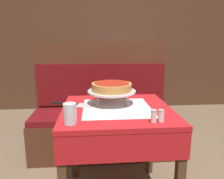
{
  "coord_description": "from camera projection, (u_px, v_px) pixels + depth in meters",
  "views": [
    {
      "loc": [
        -0.15,
        -1.42,
        1.17
      ],
      "look_at": [
        -0.03,
        0.06,
        0.84
      ],
      "focal_mm": 35.0,
      "sensor_mm": 36.0,
      "label": 1
    }
  ],
  "objects": [
    {
      "name": "deep_dish_pizza",
      "position": [
        112.0,
        87.0,
        1.55
      ],
      "size": [
        0.28,
        0.28,
        0.06
      ],
      "color": "#C68E47",
      "rests_on": "pizza_pan_stand"
    },
    {
      "name": "back_wall_panel",
      "position": [
        102.0,
        39.0,
        3.72
      ],
      "size": [
        6.0,
        0.04,
        2.4
      ],
      "primitive_type": "cube",
      "color": "#4C2D1E",
      "rests_on": "ground_plane"
    },
    {
      "name": "napkin_holder",
      "position": [
        119.0,
        91.0,
        1.8
      ],
      "size": [
        0.1,
        0.05,
        0.09
      ],
      "color": "#B2B2B7",
      "rests_on": "dining_table_front"
    },
    {
      "name": "condiment_caddy",
      "position": [
        110.0,
        69.0,
        3.3
      ],
      "size": [
        0.13,
        0.13,
        0.15
      ],
      "color": "black",
      "rests_on": "dining_table_rear"
    },
    {
      "name": "booth_bench",
      "position": [
        102.0,
        122.0,
        2.33
      ],
      "size": [
        1.45,
        0.52,
        1.17
      ],
      "color": "#4C2819",
      "rests_on": "ground_plane"
    },
    {
      "name": "salt_shaker",
      "position": [
        154.0,
        116.0,
        1.22
      ],
      "size": [
        0.04,
        0.04,
        0.07
      ],
      "color": "silver",
      "rests_on": "dining_table_front"
    },
    {
      "name": "pepper_shaker",
      "position": [
        161.0,
        116.0,
        1.22
      ],
      "size": [
        0.03,
        0.03,
        0.07
      ],
      "color": "silver",
      "rests_on": "dining_table_front"
    },
    {
      "name": "pizza_pan_stand",
      "position": [
        112.0,
        92.0,
        1.56
      ],
      "size": [
        0.34,
        0.34,
        0.1
      ],
      "color": "#ADADB2",
      "rests_on": "dining_table_front"
    },
    {
      "name": "dining_table_rear",
      "position": [
        117.0,
        79.0,
        3.3
      ],
      "size": [
        0.82,
        0.82,
        0.73
      ],
      "color": "#194799",
      "rests_on": "ground_plane"
    },
    {
      "name": "water_glass_near",
      "position": [
        70.0,
        114.0,
        1.19
      ],
      "size": [
        0.07,
        0.07,
        0.12
      ],
      "color": "silver",
      "rests_on": "dining_table_front"
    },
    {
      "name": "pizza_server",
      "position": [
        75.0,
        105.0,
        1.55
      ],
      "size": [
        0.32,
        0.15,
        0.01
      ],
      "color": "#BCBCC1",
      "rests_on": "dining_table_front"
    },
    {
      "name": "dining_table_front",
      "position": [
        117.0,
        124.0,
        1.52
      ],
      "size": [
        0.74,
        0.74,
        0.73
      ],
      "color": "red",
      "rests_on": "ground_plane"
    }
  ]
}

